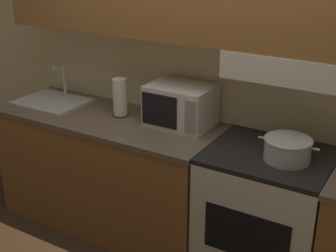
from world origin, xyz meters
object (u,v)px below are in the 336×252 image
object	(u,v)px
sink_basin	(52,101)
paper_towel_roll	(120,97)
microwave	(181,105)
stove_range	(264,217)
cooking_pot	(288,149)

from	to	relation	value
sink_basin	paper_towel_roll	world-z (taller)	sink_basin
microwave	sink_basin	bearing A→B (deg)	-172.80
stove_range	sink_basin	world-z (taller)	sink_basin
stove_range	microwave	size ratio (longest dim) A/B	2.08
paper_towel_roll	microwave	bearing A→B (deg)	8.60
microwave	paper_towel_roll	world-z (taller)	microwave
stove_range	cooking_pot	bearing A→B (deg)	-17.35
stove_range	paper_towel_roll	xyz separation A→B (m)	(-1.15, 0.06, 0.58)
stove_range	sink_basin	size ratio (longest dim) A/B	1.70
cooking_pot	microwave	distance (m)	0.82
cooking_pot	sink_basin	size ratio (longest dim) A/B	0.68
cooking_pot	microwave	world-z (taller)	microwave
stove_range	paper_towel_roll	world-z (taller)	paper_towel_roll
microwave	cooking_pot	bearing A→B (deg)	-11.62
cooking_pot	paper_towel_roll	xyz separation A→B (m)	(-1.26, 0.09, 0.06)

